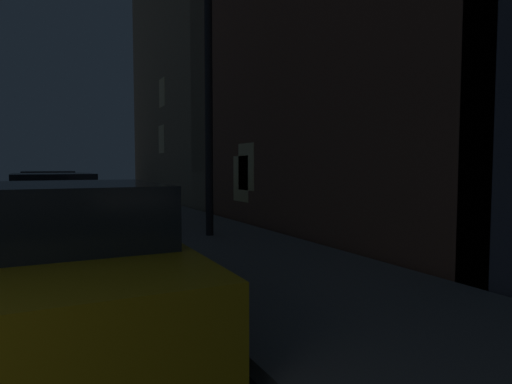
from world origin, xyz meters
TOP-DOWN VIEW (x-y plane):
  - car_yellow_cab at (2.85, 4.26)m, footprint 2.16×4.31m
  - car_black at (2.85, 10.68)m, footprint 2.25×4.45m
  - car_red at (2.85, 16.20)m, footprint 2.06×4.40m
  - street_lamp at (5.75, 8.09)m, footprint 0.44×0.44m
  - building_far at (10.50, 18.17)m, footprint 6.40×11.20m

SIDE VIEW (x-z plane):
  - car_yellow_cab at x=2.85m, z-range -0.01..1.42m
  - car_red at x=2.85m, z-range 0.00..1.43m
  - car_black at x=2.85m, z-range 0.00..1.43m
  - street_lamp at x=5.75m, z-range 1.03..6.48m
  - building_far at x=10.50m, z-range 0.00..15.47m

